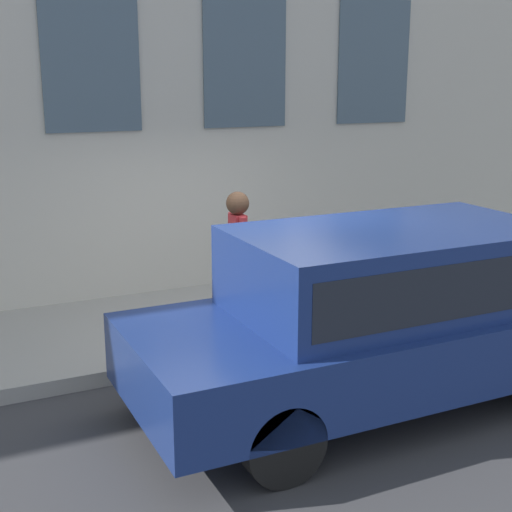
# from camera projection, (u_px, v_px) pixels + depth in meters

# --- Properties ---
(ground_plane) EXTENTS (80.00, 80.00, 0.00)m
(ground_plane) POSITION_uv_depth(u_px,v_px,m) (252.00, 360.00, 8.10)
(ground_plane) COLOR #38383A
(sidewalk) EXTENTS (2.52, 60.00, 0.17)m
(sidewalk) POSITION_uv_depth(u_px,v_px,m) (211.00, 320.00, 9.19)
(sidewalk) COLOR #9E9B93
(sidewalk) RESTS_ON ground_plane
(fire_hydrant) EXTENTS (0.35, 0.46, 0.86)m
(fire_hydrant) POSITION_uv_depth(u_px,v_px,m) (274.00, 295.00, 8.47)
(fire_hydrant) COLOR gray
(fire_hydrant) RESTS_ON sidewalk
(person) EXTENTS (0.41, 0.27, 1.68)m
(person) POSITION_uv_depth(u_px,v_px,m) (238.00, 248.00, 8.32)
(person) COLOR #726651
(person) RESTS_ON sidewalk
(parked_truck_navy_near) EXTENTS (1.98, 4.89, 1.75)m
(parked_truck_navy_near) POSITION_uv_depth(u_px,v_px,m) (387.00, 305.00, 6.84)
(parked_truck_navy_near) COLOR black
(parked_truck_navy_near) RESTS_ON ground_plane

